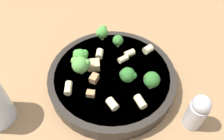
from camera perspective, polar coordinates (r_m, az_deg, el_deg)
ground_plane at (r=0.51m, az=0.00°, el=-3.29°), size 2.00×2.00×0.00m
pasta_bowl at (r=0.50m, az=0.00°, el=-1.85°), size 0.29×0.29×0.04m
broccoli_floret_0 at (r=0.55m, az=-2.67°, el=9.74°), size 0.04×0.03×0.04m
broccoli_floret_1 at (r=0.46m, az=4.10°, el=-1.33°), size 0.03×0.03×0.04m
broccoli_floret_2 at (r=0.45m, az=10.30°, el=-2.50°), size 0.03×0.03×0.04m
broccoli_floret_3 at (r=0.53m, az=1.57°, el=7.72°), size 0.03×0.03×0.03m
broccoli_floret_4 at (r=0.50m, az=-8.24°, el=3.73°), size 0.04×0.04×0.04m
broccoli_floret_5 at (r=0.47m, az=-8.32°, el=1.43°), size 0.04×0.04×0.04m
rigatoni_0 at (r=0.44m, az=7.40°, el=-8.19°), size 0.02×0.03×0.02m
rigatoni_1 at (r=0.46m, az=-11.35°, el=-4.64°), size 0.03×0.03×0.01m
rigatoni_2 at (r=0.52m, az=4.63°, el=4.39°), size 0.03×0.02×0.02m
rigatoni_3 at (r=0.53m, az=9.40°, el=5.34°), size 0.02×0.02×0.02m
rigatoni_4 at (r=0.43m, az=0.09°, el=-8.85°), size 0.02×0.03×0.02m
rigatoni_5 at (r=0.50m, az=2.94°, el=2.88°), size 0.03×0.02×0.01m
rigatoni_6 at (r=0.51m, az=-3.29°, el=4.21°), size 0.03×0.03×0.02m
chicken_chunk_0 at (r=0.45m, az=-5.58°, el=-6.14°), size 0.02×0.02×0.01m
chicken_chunk_1 at (r=0.49m, az=-4.80°, el=1.34°), size 0.04×0.04×0.02m
chicken_chunk_2 at (r=0.47m, az=-4.68°, el=-2.17°), size 0.02×0.02×0.02m
pepper_shaker at (r=0.45m, az=21.36°, el=-10.13°), size 0.04×0.04×0.09m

